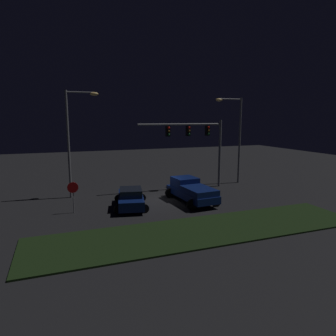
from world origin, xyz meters
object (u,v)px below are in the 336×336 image
Objects in this scene: car_sedan at (131,198)px; stop_sign at (73,192)px; traffic_signal_gantry at (197,137)px; pickup_truck at (191,189)px; street_lamp_right at (235,130)px; street_lamp_left at (74,132)px.

stop_sign reaches higher than car_sedan.
stop_sign is at bearing -160.97° from traffic_signal_gantry.
pickup_truck is 2.48× the size of stop_sign.
street_lamp_right is (12.05, 4.93, 4.71)m from car_sedan.
stop_sign is at bearing 85.22° from pickup_truck.
street_lamp_right is at bearing 16.52° from stop_sign.
pickup_truck reaches higher than car_sedan.
stop_sign is (-4.10, 0.15, 0.82)m from car_sedan.
car_sedan is 13.84m from street_lamp_right.
traffic_signal_gantry is 3.73× the size of stop_sign.
pickup_truck is 6.19m from traffic_signal_gantry.
street_lamp_right is (7.11, 4.89, 4.45)m from pickup_truck.
traffic_signal_gantry is 12.67m from stop_sign.
traffic_signal_gantry is at bearing -2.81° from street_lamp_left.
street_lamp_left reaches higher than pickup_truck.
street_lamp_right is 3.89× the size of stop_sign.
street_lamp_right is (4.59, 0.80, 0.55)m from traffic_signal_gantry.
car_sedan is at bearing -151.02° from traffic_signal_gantry.
car_sedan is 2.10× the size of stop_sign.
pickup_truck is 9.05m from stop_sign.
pickup_truck is at bearing -0.67° from stop_sign.
street_lamp_right is at bearing 9.93° from traffic_signal_gantry.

